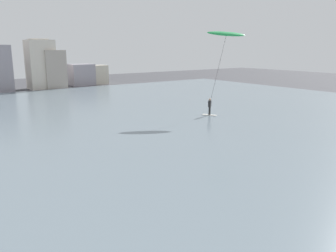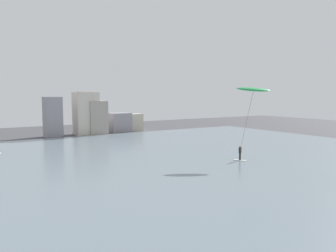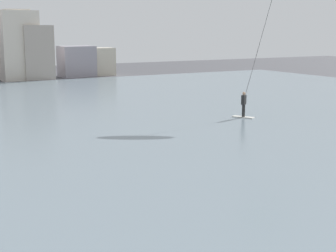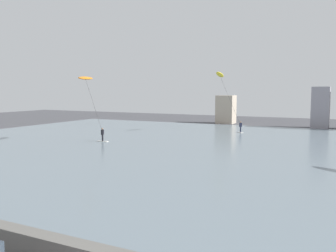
# 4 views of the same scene
# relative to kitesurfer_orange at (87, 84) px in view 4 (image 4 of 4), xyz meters

# --- Properties ---
(water_bay) EXTENTS (84.00, 52.00, 0.10)m
(water_bay) POSITION_rel_kitesurfer_orange_xyz_m (20.31, 2.01, -7.01)
(water_bay) COLOR slate
(water_bay) RESTS_ON ground
(kitesurfer_orange) EXTENTS (3.34, 3.39, 7.91)m
(kitesurfer_orange) POSITION_rel_kitesurfer_orange_xyz_m (0.00, 0.00, 0.00)
(kitesurfer_orange) COLOR silver
(kitesurfer_orange) RESTS_ON water_bay
(kitesurfer_yellow) EXTENTS (4.21, 2.75, 8.94)m
(kitesurfer_yellow) POSITION_rel_kitesurfer_orange_xyz_m (11.29, 16.80, 0.48)
(kitesurfer_yellow) COLOR silver
(kitesurfer_yellow) RESTS_ON water_bay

